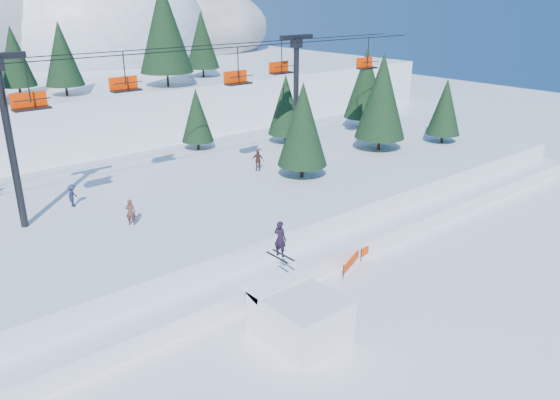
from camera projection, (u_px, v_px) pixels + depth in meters
ground at (339, 338)px, 26.63m from camera, size 160.00×160.00×0.00m
mid_shelf at (159, 210)px, 39.10m from camera, size 70.00×22.00×2.50m
berm at (242, 269)px, 32.18m from camera, size 70.00×6.00×1.10m
jump_kicker at (298, 314)px, 26.36m from camera, size 3.37×4.60×5.64m
chairlift at (178, 94)px, 37.57m from camera, size 46.00×3.21×10.28m
conifer_stand at (152, 133)px, 37.17m from camera, size 59.74×16.06×9.48m
distant_skiers at (134, 189)px, 37.17m from camera, size 32.43×7.66×1.80m
banner_near at (352, 261)px, 33.19m from camera, size 2.65×1.13×0.90m
banner_far at (373, 246)px, 35.12m from camera, size 2.82×0.52×0.90m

